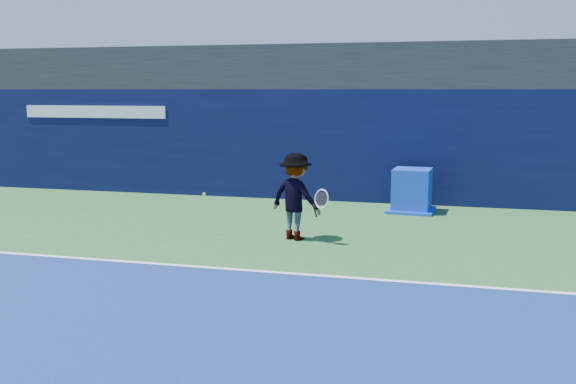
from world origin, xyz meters
name	(u,v)px	position (x,y,z in m)	size (l,w,h in m)	color
ground	(179,338)	(0.00, 0.00, 0.00)	(80.00, 80.00, 0.00)	#2A5E2C
baseline	(252,271)	(0.00, 3.00, 0.01)	(24.00, 0.10, 0.01)	white
stadium_band	(340,68)	(0.00, 11.50, 3.60)	(36.00, 3.00, 1.20)	black
back_wall_assembly	(333,144)	(0.00, 10.50, 1.50)	(36.00, 1.03, 3.00)	black
equipment_cart	(412,192)	(2.25, 9.03, 0.49)	(1.20, 1.20, 1.07)	#0D31BC
tennis_player	(296,197)	(0.16, 5.44, 0.87)	(1.40, 1.03, 1.75)	white
tennis_ball	(204,194)	(-1.77, 5.33, 0.86)	(0.06, 0.06, 0.06)	yellow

